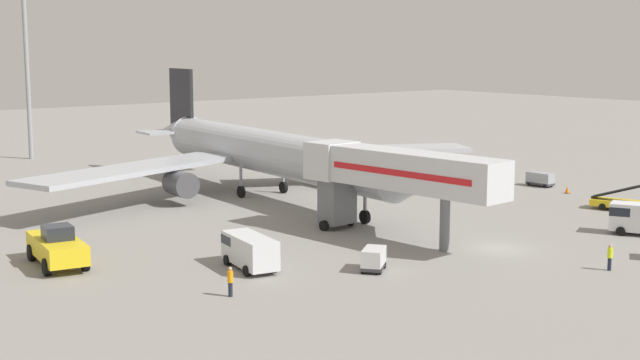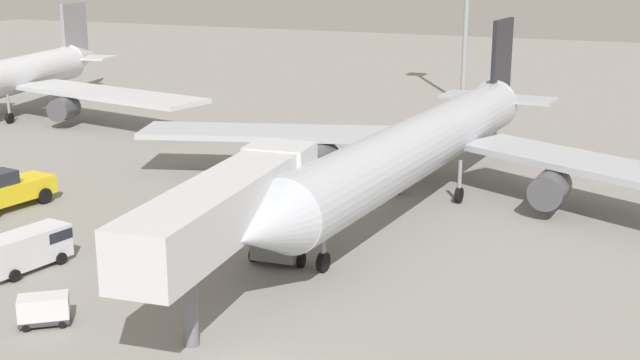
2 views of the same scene
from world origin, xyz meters
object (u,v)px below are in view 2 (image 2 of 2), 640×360
at_px(service_van_near_right, 28,248).
at_px(baggage_cart_far_left, 44,309).
at_px(pushback_tug, 5,191).
at_px(airplane_at_gate, 427,143).
at_px(jet_bridge, 235,207).

xyz_separation_m(service_van_near_right, baggage_cart_far_left, (5.80, -5.40, -0.42)).
bearing_deg(service_van_near_right, pushback_tug, 138.90).
distance_m(airplane_at_gate, service_van_near_right, 27.07).
xyz_separation_m(airplane_at_gate, pushback_tug, (-25.50, -13.38, -2.88)).
bearing_deg(airplane_at_gate, baggage_cart_far_left, -111.04).
distance_m(pushback_tug, baggage_cart_far_left, 20.32).
bearing_deg(airplane_at_gate, jet_bridge, -99.37).
xyz_separation_m(airplane_at_gate, baggage_cart_far_left, (-10.36, -26.93, -3.32)).
distance_m(service_van_near_right, baggage_cart_far_left, 7.94).
height_order(jet_bridge, baggage_cart_far_left, jet_bridge).
distance_m(airplane_at_gate, baggage_cart_far_left, 29.04).
relative_size(airplane_at_gate, jet_bridge, 2.73).
bearing_deg(baggage_cart_far_left, pushback_tug, 138.18).
xyz_separation_m(pushback_tug, baggage_cart_far_left, (15.14, -13.55, -0.45)).
height_order(airplane_at_gate, service_van_near_right, airplane_at_gate).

